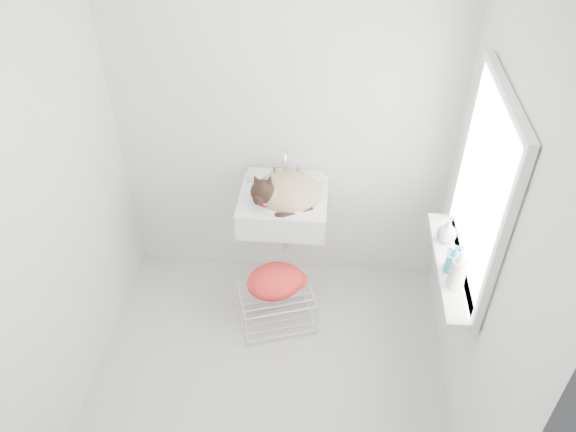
# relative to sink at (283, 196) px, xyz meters

# --- Properties ---
(floor) EXTENTS (2.20, 2.00, 0.02)m
(floor) POSITION_rel_sink_xyz_m (-0.03, -0.74, -0.85)
(floor) COLOR #B1B1B1
(floor) RESTS_ON ground
(back_wall) EXTENTS (2.20, 0.02, 2.50)m
(back_wall) POSITION_rel_sink_xyz_m (-0.03, 0.26, 0.40)
(back_wall) COLOR white
(back_wall) RESTS_ON ground
(right_wall) EXTENTS (0.02, 2.00, 2.50)m
(right_wall) POSITION_rel_sink_xyz_m (1.07, -0.74, 0.40)
(right_wall) COLOR white
(right_wall) RESTS_ON ground
(left_wall) EXTENTS (0.02, 2.00, 2.50)m
(left_wall) POSITION_rel_sink_xyz_m (-1.13, -0.74, 0.40)
(left_wall) COLOR white
(left_wall) RESTS_ON ground
(window_glass) EXTENTS (0.01, 0.80, 1.00)m
(window_glass) POSITION_rel_sink_xyz_m (1.06, -0.54, 0.50)
(window_glass) COLOR white
(window_glass) RESTS_ON right_wall
(window_frame) EXTENTS (0.04, 0.90, 1.10)m
(window_frame) POSITION_rel_sink_xyz_m (1.04, -0.54, 0.50)
(window_frame) COLOR white
(window_frame) RESTS_ON right_wall
(windowsill) EXTENTS (0.16, 0.88, 0.04)m
(windowsill) POSITION_rel_sink_xyz_m (0.98, -0.54, -0.02)
(windowsill) COLOR white
(windowsill) RESTS_ON right_wall
(sink) EXTENTS (0.56, 0.49, 0.23)m
(sink) POSITION_rel_sink_xyz_m (0.00, 0.00, 0.00)
(sink) COLOR white
(sink) RESTS_ON back_wall
(faucet) EXTENTS (0.20, 0.14, 0.20)m
(faucet) POSITION_rel_sink_xyz_m (0.00, 0.18, 0.14)
(faucet) COLOR silver
(faucet) RESTS_ON sink
(cat) EXTENTS (0.50, 0.44, 0.28)m
(cat) POSITION_rel_sink_xyz_m (0.01, -0.02, 0.04)
(cat) COLOR tan
(cat) RESTS_ON sink
(wire_rack) EXTENTS (0.55, 0.46, 0.28)m
(wire_rack) POSITION_rel_sink_xyz_m (-0.02, -0.32, -0.70)
(wire_rack) COLOR silver
(wire_rack) RESTS_ON floor
(towel) EXTENTS (0.46, 0.41, 0.16)m
(towel) POSITION_rel_sink_xyz_m (-0.03, -0.29, -0.54)
(towel) COLOR #C8511F
(towel) RESTS_ON wire_rack
(bottle_a) EXTENTS (0.09, 0.09, 0.21)m
(bottle_a) POSITION_rel_sink_xyz_m (0.97, -0.71, 0.00)
(bottle_a) COLOR white
(bottle_a) RESTS_ON windowsill
(bottle_b) EXTENTS (0.10, 0.10, 0.18)m
(bottle_b) POSITION_rel_sink_xyz_m (0.97, -0.59, 0.00)
(bottle_b) COLOR teal
(bottle_b) RESTS_ON windowsill
(bottle_c) EXTENTS (0.16, 0.16, 0.15)m
(bottle_c) POSITION_rel_sink_xyz_m (0.97, -0.35, 0.00)
(bottle_c) COLOR #AEBABD
(bottle_c) RESTS_ON windowsill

